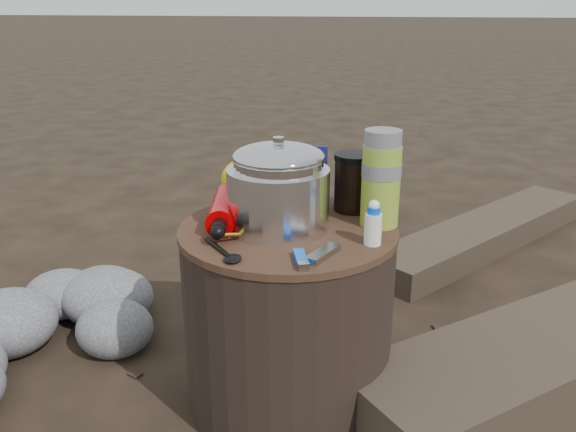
# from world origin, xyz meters

# --- Properties ---
(ground) EXTENTS (60.00, 60.00, 0.00)m
(ground) POSITION_xyz_m (0.00, 0.00, 0.00)
(ground) COLOR black
(ground) RESTS_ON ground
(stump) EXTENTS (0.49, 0.49, 0.45)m
(stump) POSITION_xyz_m (0.00, 0.00, 0.23)
(stump) COLOR black
(stump) RESTS_ON ground
(rock_ring) EXTENTS (0.43, 0.94, 0.19)m
(rock_ring) POSITION_xyz_m (-0.65, -0.07, 0.09)
(rock_ring) COLOR slate
(rock_ring) RESTS_ON ground
(log_small) EXTENTS (0.95, 1.09, 0.10)m
(log_small) POSITION_xyz_m (0.62, 1.09, 0.05)
(log_small) COLOR #3C3025
(log_small) RESTS_ON ground
(foil_windscreen) EXTENTS (0.23, 0.23, 0.14)m
(foil_windscreen) POSITION_xyz_m (-0.02, -0.00, 0.52)
(foil_windscreen) COLOR silver
(foil_windscreen) RESTS_ON stump
(camping_pot) EXTENTS (0.20, 0.20, 0.20)m
(camping_pot) POSITION_xyz_m (-0.02, -0.01, 0.55)
(camping_pot) COLOR silver
(camping_pot) RESTS_ON stump
(fuel_bottle) EXTENTS (0.10, 0.27, 0.06)m
(fuel_bottle) POSITION_xyz_m (-0.15, 0.01, 0.48)
(fuel_bottle) COLOR #DA0003
(fuel_bottle) RESTS_ON stump
(thermos) EXTENTS (0.09, 0.09, 0.22)m
(thermos) POSITION_xyz_m (0.20, 0.05, 0.56)
(thermos) COLOR #8EAD32
(thermos) RESTS_ON stump
(travel_mug) EXTENTS (0.09, 0.09, 0.14)m
(travel_mug) POSITION_xyz_m (0.14, 0.14, 0.52)
(travel_mug) COLOR black
(travel_mug) RESTS_ON stump
(stuff_sack) EXTENTS (0.17, 0.14, 0.12)m
(stuff_sack) POSITION_xyz_m (-0.11, 0.18, 0.51)
(stuff_sack) COLOR #DFC300
(stuff_sack) RESTS_ON stump
(food_pouch) EXTENTS (0.12, 0.03, 0.14)m
(food_pouch) POSITION_xyz_m (0.01, 0.18, 0.52)
(food_pouch) COLOR #121256
(food_pouch) RESTS_ON stump
(lighter) EXTENTS (0.04, 0.09, 0.02)m
(lighter) POSITION_xyz_m (0.05, -0.18, 0.46)
(lighter) COLOR blue
(lighter) RESTS_ON stump
(multitool) EXTENTS (0.07, 0.10, 0.01)m
(multitool) POSITION_xyz_m (0.09, -0.15, 0.46)
(multitool) COLOR #A0A0A5
(multitool) RESTS_ON stump
(spork) EXTENTS (0.11, 0.12, 0.01)m
(spork) POSITION_xyz_m (-0.12, -0.15, 0.46)
(spork) COLOR black
(spork) RESTS_ON stump
(squeeze_bottle) EXTENTS (0.04, 0.04, 0.09)m
(squeeze_bottle) POSITION_xyz_m (0.19, -0.07, 0.49)
(squeeze_bottle) COLOR white
(squeeze_bottle) RESTS_ON stump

